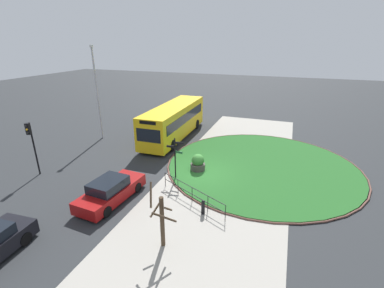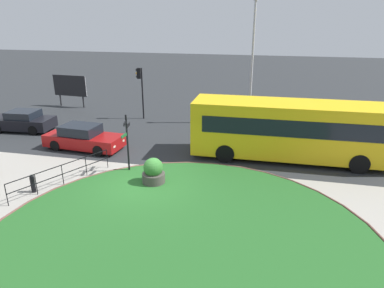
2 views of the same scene
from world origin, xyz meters
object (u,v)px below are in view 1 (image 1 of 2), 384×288
object	(u,v)px
traffic_light_near	(31,138)
street_tree_bare	(162,219)
signpost_directional	(175,156)
lamppost_tall	(97,91)
bollard_foreground	(203,207)
bus_yellow	(174,121)
planter_near_signpost	(198,163)
car_near_lane	(111,191)

from	to	relation	value
traffic_light_near	street_tree_bare	size ratio (longest dim) A/B	1.22
signpost_directional	lamppost_tall	bearing A→B (deg)	62.05
traffic_light_near	street_tree_bare	distance (m)	12.04
bollard_foreground	bus_yellow	bearing A→B (deg)	30.17
planter_near_signpost	lamppost_tall	bearing A→B (deg)	71.67
bollard_foreground	street_tree_bare	bearing A→B (deg)	161.58
car_near_lane	lamppost_tall	distance (m)	12.54
signpost_directional	street_tree_bare	distance (m)	6.65
lamppost_tall	street_tree_bare	xyz separation A→B (m)	(-11.68, -12.07, -3.10)
bus_yellow	traffic_light_near	world-z (taller)	traffic_light_near
traffic_light_near	street_tree_bare	bearing A→B (deg)	56.07
car_near_lane	traffic_light_near	bearing A→B (deg)	85.82
bollard_foreground	street_tree_bare	world-z (taller)	street_tree_bare
bus_yellow	lamppost_tall	size ratio (longest dim) A/B	1.22
car_near_lane	traffic_light_near	distance (m)	7.30
bus_yellow	planter_near_signpost	world-z (taller)	bus_yellow
bollard_foreground	bus_yellow	xyz separation A→B (m)	(11.24, 6.53, 1.25)
signpost_directional	bus_yellow	distance (m)	8.67
traffic_light_near	lamppost_tall	distance (m)	8.35
signpost_directional	car_near_lane	size ratio (longest dim) A/B	0.63
bollard_foreground	bus_yellow	distance (m)	13.06
signpost_directional	bollard_foreground	bearing A→B (deg)	-137.74
bollard_foreground	traffic_light_near	bearing A→B (deg)	87.59
bus_yellow	lamppost_tall	xyz separation A→B (m)	(-2.59, 6.54, 2.90)
signpost_directional	traffic_light_near	distance (m)	9.89
car_near_lane	lamppost_tall	world-z (taller)	lamppost_tall
planter_near_signpost	street_tree_bare	world-z (taller)	street_tree_bare
signpost_directional	car_near_lane	world-z (taller)	signpost_directional
signpost_directional	planter_near_signpost	size ratio (longest dim) A/B	2.31
car_near_lane	street_tree_bare	distance (m)	5.23
lamppost_tall	planter_near_signpost	xyz separation A→B (m)	(-3.68, -11.11, -4.02)
car_near_lane	traffic_light_near	size ratio (longest dim) A/B	1.23
bollard_foreground	planter_near_signpost	bearing A→B (deg)	21.61
lamppost_tall	street_tree_bare	bearing A→B (deg)	-134.07
planter_near_signpost	car_near_lane	bearing A→B (deg)	147.17
planter_near_signpost	bus_yellow	bearing A→B (deg)	36.06
signpost_directional	bus_yellow	world-z (taller)	bus_yellow
bus_yellow	traffic_light_near	bearing A→B (deg)	-29.34
bollard_foreground	traffic_light_near	distance (m)	12.67
car_near_lane	street_tree_bare	world-z (taller)	street_tree_bare
car_near_lane	bus_yellow	bearing A→B (deg)	9.58
bus_yellow	car_near_lane	bearing A→B (deg)	4.30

